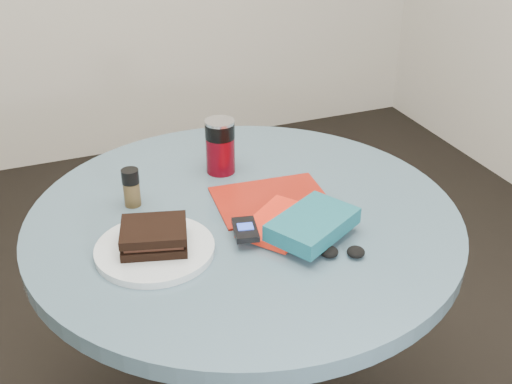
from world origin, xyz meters
name	(u,v)px	position (x,y,z in m)	size (l,w,h in m)	color
table	(245,270)	(0.00, 0.00, 0.59)	(1.00, 1.00, 0.75)	black
plate	(155,249)	(-0.23, -0.08, 0.76)	(0.25, 0.25, 0.02)	silver
sandwich	(154,236)	(-0.23, -0.08, 0.79)	(0.16, 0.15, 0.05)	black
soda_can	(220,146)	(0.02, 0.22, 0.82)	(0.08, 0.08, 0.14)	#59040F
pepper_grinder	(131,187)	(-0.23, 0.13, 0.80)	(0.05, 0.05, 0.09)	#513F22
magazine	(272,200)	(0.08, 0.03, 0.75)	(0.27, 0.20, 0.00)	maroon
red_book	(281,223)	(0.05, -0.09, 0.76)	(0.19, 0.12, 0.02)	red
novel	(313,224)	(0.10, -0.16, 0.79)	(0.19, 0.12, 0.04)	#134F5D
mp3_player	(245,230)	(-0.04, -0.11, 0.78)	(0.07, 0.09, 0.02)	black
headphones	(343,252)	(0.13, -0.24, 0.76)	(0.10, 0.07, 0.02)	black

